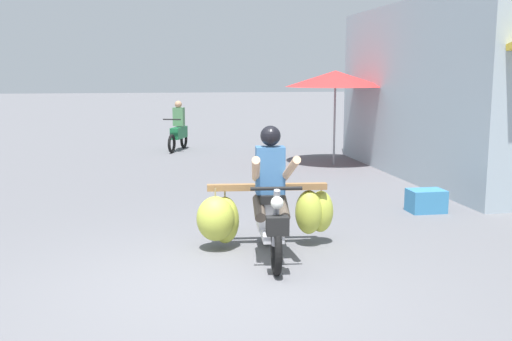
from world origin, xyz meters
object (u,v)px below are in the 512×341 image
motorbike_main_loaded (262,210)px  motorbike_distant_ahead_left (179,130)px  market_umbrella_near_shop (335,79)px  produce_crate (426,201)px

motorbike_main_loaded → motorbike_distant_ahead_left: size_ratio=1.17×
motorbike_main_loaded → market_umbrella_near_shop: (3.02, 6.70, 1.51)m
motorbike_distant_ahead_left → produce_crate: bearing=-67.5°
market_umbrella_near_shop → motorbike_main_loaded: bearing=-114.2°
motorbike_distant_ahead_left → market_umbrella_near_shop: market_umbrella_near_shop is taller
motorbike_distant_ahead_left → produce_crate: motorbike_distant_ahead_left is taller
motorbike_main_loaded → produce_crate: (2.95, 1.64, -0.35)m
market_umbrella_near_shop → produce_crate: market_umbrella_near_shop is taller
motorbike_main_loaded → market_umbrella_near_shop: bearing=65.8°
motorbike_distant_ahead_left → market_umbrella_near_shop: 5.07m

